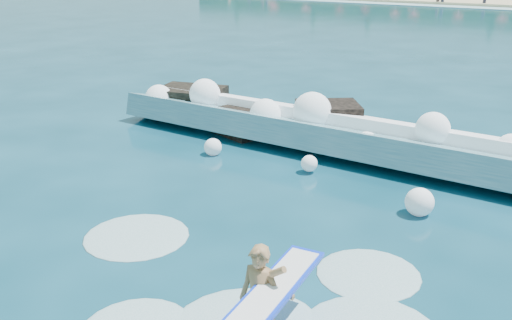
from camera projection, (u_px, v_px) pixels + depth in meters
name	position (u px, v px, depth m)	size (l,w,h in m)	color
ground	(156.00, 220.00, 13.40)	(200.00, 200.00, 0.00)	#083342
breaking_wave	(339.00, 136.00, 18.03)	(16.20, 2.60, 1.40)	teal
rock_cluster	(246.00, 115.00, 20.59)	(8.42, 3.42, 1.43)	black
surfer_with_board	(263.00, 298.00, 9.03)	(1.12, 3.06, 1.94)	#9E734A
wave_spray	(322.00, 122.00, 18.04)	(15.46, 4.67, 1.76)	white
surf_foam	(255.00, 304.00, 10.13)	(8.81, 5.80, 0.13)	silver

